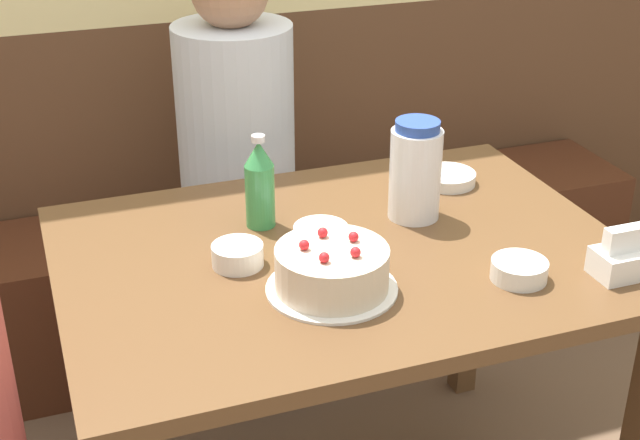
# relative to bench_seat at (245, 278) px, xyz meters

# --- Properties ---
(bench_seat) EXTENTS (2.56, 0.38, 0.45)m
(bench_seat) POSITION_rel_bench_seat_xyz_m (0.00, 0.00, 0.00)
(bench_seat) COLOR #472314
(bench_seat) RESTS_ON ground_plane
(dining_table) EXTENTS (1.16, 0.84, 0.75)m
(dining_table) POSITION_rel_bench_seat_xyz_m (0.00, -0.83, 0.42)
(dining_table) COLOR brown
(dining_table) RESTS_ON ground_plane
(birthday_cake) EXTENTS (0.25, 0.25, 0.11)m
(birthday_cake) POSITION_rel_bench_seat_xyz_m (-0.08, -0.97, 0.57)
(birthday_cake) COLOR white
(birthday_cake) RESTS_ON dining_table
(water_pitcher) EXTENTS (0.11, 0.11, 0.22)m
(water_pitcher) POSITION_rel_bench_seat_xyz_m (0.21, -0.74, 0.63)
(water_pitcher) COLOR white
(water_pitcher) RESTS_ON dining_table
(soju_bottle) EXTENTS (0.06, 0.06, 0.21)m
(soju_bottle) POSITION_rel_bench_seat_xyz_m (-0.13, -0.66, 0.62)
(soju_bottle) COLOR #388E4C
(soju_bottle) RESTS_ON dining_table
(napkin_holder) EXTENTS (0.11, 0.08, 0.11)m
(napkin_holder) POSITION_rel_bench_seat_xyz_m (0.48, -1.11, 0.56)
(napkin_holder) COLOR white
(napkin_holder) RESTS_ON dining_table
(bowl_soup_white) EXTENTS (0.13, 0.13, 0.03)m
(bowl_soup_white) POSITION_rel_bench_seat_xyz_m (0.36, -0.60, 0.54)
(bowl_soup_white) COLOR white
(bowl_soup_white) RESTS_ON dining_table
(bowl_rice_small) EXTENTS (0.11, 0.11, 0.04)m
(bowl_rice_small) POSITION_rel_bench_seat_xyz_m (0.28, -1.06, 0.54)
(bowl_rice_small) COLOR white
(bowl_rice_small) RESTS_ON dining_table
(bowl_side_dish) EXTENTS (0.10, 0.10, 0.04)m
(bowl_side_dish) POSITION_rel_bench_seat_xyz_m (-0.22, -0.82, 0.55)
(bowl_side_dish) COLOR white
(bowl_side_dish) RESTS_ON dining_table
(bowl_sauce_shallow) EXTENTS (0.12, 0.12, 0.03)m
(bowl_sauce_shallow) POSITION_rel_bench_seat_xyz_m (-0.03, -0.78, 0.54)
(bowl_sauce_shallow) COLOR white
(bowl_sauce_shallow) RESTS_ON dining_table
(glass_water_tall) EXTENTS (0.06, 0.06, 0.08)m
(glass_water_tall) POSITION_rel_bench_seat_xyz_m (0.25, -0.62, 0.56)
(glass_water_tall) COLOR silver
(glass_water_tall) RESTS_ON dining_table
(person_teal_shirt) EXTENTS (0.31, 0.34, 1.26)m
(person_teal_shirt) POSITION_rel_bench_seat_xyz_m (-0.04, -0.15, 0.38)
(person_teal_shirt) COLOR #33333D
(person_teal_shirt) RESTS_ON ground_plane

